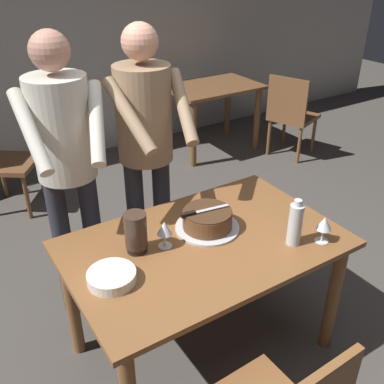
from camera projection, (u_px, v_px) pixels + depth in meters
name	position (u px, v px, depth m)	size (l,w,h in m)	color
ground_plane	(203.00, 346.00, 2.60)	(14.00, 14.00, 0.00)	#4C4742
back_wall	(26.00, 31.00, 4.20)	(10.00, 0.12, 2.70)	#BCB7AD
main_dining_table	(204.00, 260.00, 2.29)	(1.39, 0.88, 0.75)	brown
cake_on_platter	(207.00, 220.00, 2.31)	(0.34, 0.34, 0.11)	silver
cake_knife	(195.00, 213.00, 2.25)	(0.27, 0.06, 0.02)	silver
plate_stack	(112.00, 277.00, 1.96)	(0.22, 0.22, 0.05)	white
wine_glass_near	(165.00, 229.00, 2.15)	(0.08, 0.08, 0.14)	silver
wine_glass_far	(324.00, 224.00, 2.19)	(0.08, 0.08, 0.14)	silver
water_bottle	(295.00, 224.00, 2.17)	(0.07, 0.07, 0.25)	silver
hurricane_lamp	(136.00, 233.00, 2.11)	(0.11, 0.11, 0.21)	black
person_cutting_cake	(146.00, 139.00, 2.56)	(0.47, 0.56, 1.72)	#2D2D38
person_standing_beside	(66.00, 155.00, 2.37)	(0.46, 0.57, 1.72)	#2D2D38
background_table	(212.00, 100.00, 4.85)	(1.00, 0.70, 0.74)	brown
background_chair_2	(291.00, 113.00, 4.72)	(0.56, 0.56, 0.90)	brown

